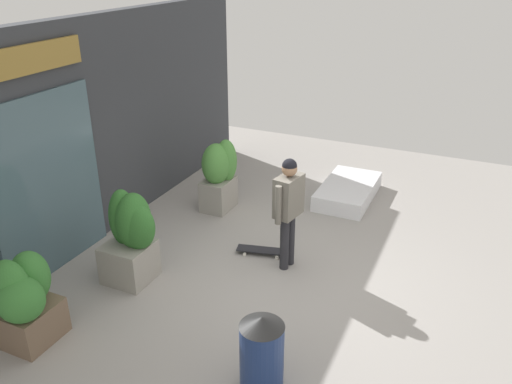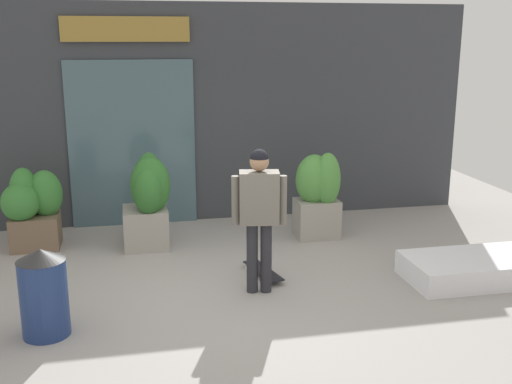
{
  "view_description": "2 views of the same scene",
  "coord_description": "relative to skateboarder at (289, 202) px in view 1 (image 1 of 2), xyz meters",
  "views": [
    {
      "loc": [
        -5.84,
        -2.16,
        4.22
      ],
      "look_at": [
        0.39,
        0.68,
        1.06
      ],
      "focal_mm": 36.72,
      "sensor_mm": 36.0,
      "label": 1
    },
    {
      "loc": [
        -1.09,
        -6.36,
        2.88
      ],
      "look_at": [
        0.39,
        0.68,
        1.06
      ],
      "focal_mm": 43.04,
      "sensor_mm": 36.0,
      "label": 2
    }
  ],
  "objects": [
    {
      "name": "skateboarder",
      "position": [
        0.0,
        0.0,
        0.0
      ],
      "size": [
        0.62,
        0.33,
        1.69
      ],
      "rotation": [
        0.0,
        0.0,
        1.39
      ],
      "color": "#28282D",
      "rests_on": "ground_plane"
    },
    {
      "name": "planter_box_left",
      "position": [
        -2.77,
        2.17,
        -0.44
      ],
      "size": [
        0.8,
        0.69,
        1.14
      ],
      "color": "brown",
      "rests_on": "ground_plane"
    },
    {
      "name": "trash_bin",
      "position": [
        -2.3,
        -0.61,
        -0.58
      ],
      "size": [
        0.47,
        0.47,
        0.9
      ],
      "color": "navy",
      "rests_on": "ground_plane"
    },
    {
      "name": "planter_box_mid",
      "position": [
        1.27,
        1.78,
        -0.36
      ],
      "size": [
        0.64,
        0.54,
        1.28
      ],
      "color": "gray",
      "rests_on": "ground_plane"
    },
    {
      "name": "snow_ledge",
      "position": [
        2.64,
        -0.19,
        -0.89
      ],
      "size": [
        1.66,
        0.9,
        0.29
      ],
      "primitive_type": "cube",
      "color": "white",
      "rests_on": "ground_plane"
    },
    {
      "name": "building_facade",
      "position": [
        -0.36,
        3.17,
        0.66
      ],
      "size": [
        8.82,
        0.31,
        3.41
      ],
      "color": "#383A3F",
      "rests_on": "ground_plane"
    },
    {
      "name": "ground_plane",
      "position": [
        -0.31,
        -0.15,
        -1.03
      ],
      "size": [
        12.0,
        12.0,
        0.0
      ],
      "primitive_type": "plane",
      "color": "#9E9993"
    },
    {
      "name": "skateboard",
      "position": [
        0.15,
        0.47,
        -0.97
      ],
      "size": [
        0.38,
        0.8,
        0.08
      ],
      "rotation": [
        0.0,
        0.0,
        1.81
      ],
      "color": "black",
      "rests_on": "ground_plane"
    },
    {
      "name": "planter_box_right",
      "position": [
        -1.18,
        1.84,
        -0.34
      ],
      "size": [
        0.67,
        0.73,
        1.33
      ],
      "color": "gray",
      "rests_on": "ground_plane"
    }
  ]
}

